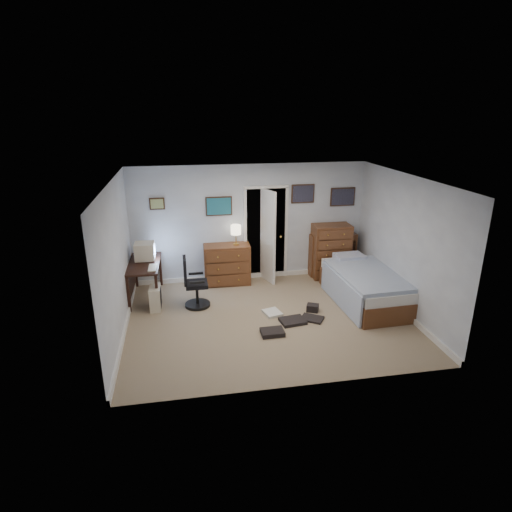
{
  "coord_description": "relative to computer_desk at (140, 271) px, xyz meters",
  "views": [
    {
      "loc": [
        -1.44,
        -6.74,
        3.6
      ],
      "look_at": [
        -0.17,
        0.3,
        1.1
      ],
      "focal_mm": 30.0,
      "sensor_mm": 36.0,
      "label": 1
    }
  ],
  "objects": [
    {
      "name": "keyboard",
      "position": [
        0.27,
        -0.35,
        0.18
      ],
      "size": [
        0.16,
        0.4,
        0.02
      ],
      "primitive_type": "cube",
      "rotation": [
        0.0,
        0.0,
        -0.02
      ],
      "color": "beige",
      "rests_on": "computer_desk"
    },
    {
      "name": "low_dresser",
      "position": [
        1.76,
        0.45,
        -0.14
      ],
      "size": [
        0.98,
        0.52,
        0.86
      ],
      "primitive_type": "cube",
      "rotation": [
        0.0,
        0.0,
        -0.04
      ],
      "color": "brown",
      "rests_on": "floor"
    },
    {
      "name": "doorway",
      "position": [
        2.64,
        0.95,
        0.44
      ],
      "size": [
        0.96,
        1.12,
        2.05
      ],
      "color": "black",
      "rests_on": "floor"
    },
    {
      "name": "media_stack",
      "position": [
        -0.03,
        0.78,
        -0.16
      ],
      "size": [
        0.17,
        0.17,
        0.8
      ],
      "primitive_type": "cube",
      "rotation": [
        0.0,
        0.0,
        0.03
      ],
      "color": "maroon",
      "rests_on": "floor"
    },
    {
      "name": "crt_monitor",
      "position": [
        0.11,
        0.15,
        0.35
      ],
      "size": [
        0.39,
        0.36,
        0.35
      ],
      "rotation": [
        0.0,
        0.0,
        -0.02
      ],
      "color": "beige",
      "rests_on": "computer_desk"
    },
    {
      "name": "computer_desk",
      "position": [
        0.0,
        0.0,
        0.0
      ],
      "size": [
        0.62,
        1.29,
        0.74
      ],
      "rotation": [
        0.0,
        0.0,
        -0.02
      ],
      "color": "black",
      "rests_on": "floor"
    },
    {
      "name": "wall_posters",
      "position": [
        2.86,
        0.65,
        1.18
      ],
      "size": [
        4.38,
        0.04,
        0.6
      ],
      "color": "#331E11",
      "rests_on": "floor"
    },
    {
      "name": "tall_dresser",
      "position": [
        4.05,
        0.43,
        0.03
      ],
      "size": [
        0.82,
        0.49,
        1.19
      ],
      "primitive_type": "cube",
      "rotation": [
        0.0,
        0.0,
        -0.02
      ],
      "color": "brown",
      "rests_on": "floor"
    },
    {
      "name": "table_lamp",
      "position": [
        1.96,
        0.45,
        0.6
      ],
      "size": [
        0.22,
        0.22,
        0.42
      ],
      "rotation": [
        0.0,
        0.0,
        -0.04
      ],
      "color": "gold",
      "rests_on": "low_dresser"
    },
    {
      "name": "pc_tower",
      "position": [
        0.29,
        -0.55,
        -0.35
      ],
      "size": [
        0.21,
        0.42,
        0.44
      ],
      "rotation": [
        0.0,
        0.0,
        -0.02
      ],
      "color": "beige",
      "rests_on": "floor"
    },
    {
      "name": "headboard_bookcase",
      "position": [
        4.15,
        0.54,
        -0.07
      ],
      "size": [
        1.05,
        0.29,
        0.94
      ],
      "rotation": [
        0.0,
        0.0,
        0.02
      ],
      "color": "brown",
      "rests_on": "floor"
    },
    {
      "name": "office_chair",
      "position": [
        1.01,
        -0.58,
        -0.18
      ],
      "size": [
        0.48,
        0.49,
        0.99
      ],
      "rotation": [
        0.0,
        0.0,
        0.0
      ],
      "color": "black",
      "rests_on": "floor"
    },
    {
      "name": "floor",
      "position": [
        2.29,
        -1.32,
        -0.58
      ],
      "size": [
        5.0,
        4.0,
        0.02
      ],
      "primitive_type": "cube",
      "color": "gray",
      "rests_on": "ground"
    },
    {
      "name": "floor_clutter",
      "position": [
        2.65,
        -1.52,
        -0.53
      ],
      "size": [
        1.25,
        1.07,
        0.13
      ],
      "rotation": [
        0.0,
        0.0,
        -0.34
      ],
      "color": "silver",
      "rests_on": "floor"
    },
    {
      "name": "bed",
      "position": [
        4.27,
        -0.94,
        -0.24
      ],
      "size": [
        1.23,
        2.18,
        0.7
      ],
      "rotation": [
        0.0,
        0.0,
        0.04
      ],
      "color": "brown",
      "rests_on": "floor"
    }
  ]
}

